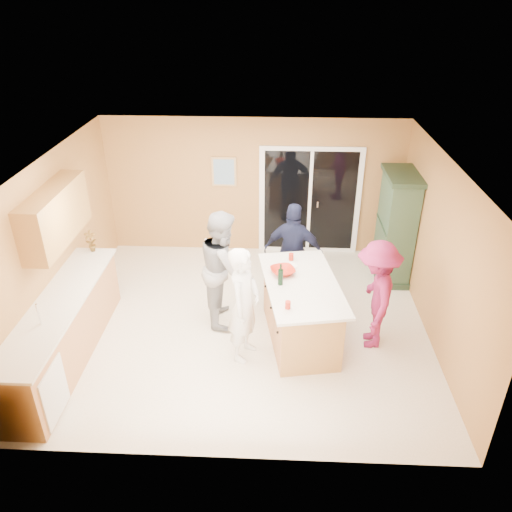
{
  "coord_description": "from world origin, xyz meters",
  "views": [
    {
      "loc": [
        0.44,
        -6.28,
        4.66
      ],
      "look_at": [
        0.15,
        0.1,
        1.15
      ],
      "focal_mm": 35.0,
      "sensor_mm": 36.0,
      "label": 1
    }
  ],
  "objects_px": {
    "woman_grey": "(224,268)",
    "woman_magenta": "(376,295)",
    "woman_white": "(244,305)",
    "green_hutch": "(395,228)",
    "kitchen_island": "(300,313)",
    "woman_navy": "(294,252)"
  },
  "relations": [
    {
      "from": "kitchen_island",
      "to": "green_hutch",
      "type": "height_order",
      "value": "green_hutch"
    },
    {
      "from": "kitchen_island",
      "to": "woman_navy",
      "type": "xyz_separation_m",
      "value": [
        -0.09,
        1.14,
        0.38
      ]
    },
    {
      "from": "green_hutch",
      "to": "kitchen_island",
      "type": "bearing_deg",
      "value": -131.53
    },
    {
      "from": "woman_white",
      "to": "woman_magenta",
      "type": "distance_m",
      "value": 1.86
    },
    {
      "from": "woman_white",
      "to": "woman_navy",
      "type": "bearing_deg",
      "value": -5.85
    },
    {
      "from": "green_hutch",
      "to": "woman_navy",
      "type": "xyz_separation_m",
      "value": [
        -1.77,
        -0.75,
        -0.11
      ]
    },
    {
      "from": "kitchen_island",
      "to": "woman_grey",
      "type": "bearing_deg",
      "value": 148.05
    },
    {
      "from": "kitchen_island",
      "to": "green_hutch",
      "type": "xyz_separation_m",
      "value": [
        1.68,
        1.89,
        0.49
      ]
    },
    {
      "from": "woman_navy",
      "to": "woman_white",
      "type": "bearing_deg",
      "value": 77.73
    },
    {
      "from": "woman_white",
      "to": "woman_grey",
      "type": "relative_size",
      "value": 0.94
    },
    {
      "from": "woman_grey",
      "to": "green_hutch",
      "type": "bearing_deg",
      "value": -70.13
    },
    {
      "from": "woman_white",
      "to": "woman_grey",
      "type": "height_order",
      "value": "woman_grey"
    },
    {
      "from": "green_hutch",
      "to": "woman_magenta",
      "type": "distance_m",
      "value": 2.05
    },
    {
      "from": "woman_grey",
      "to": "woman_magenta",
      "type": "bearing_deg",
      "value": -110.23
    },
    {
      "from": "woman_magenta",
      "to": "woman_white",
      "type": "bearing_deg",
      "value": -73.39
    },
    {
      "from": "green_hutch",
      "to": "woman_white",
      "type": "height_order",
      "value": "green_hutch"
    },
    {
      "from": "kitchen_island",
      "to": "woman_magenta",
      "type": "bearing_deg",
      "value": -12.5
    },
    {
      "from": "green_hutch",
      "to": "woman_magenta",
      "type": "height_order",
      "value": "green_hutch"
    },
    {
      "from": "green_hutch",
      "to": "woman_magenta",
      "type": "bearing_deg",
      "value": -108.29
    },
    {
      "from": "woman_magenta",
      "to": "green_hutch",
      "type": "bearing_deg",
      "value": 167.08
    },
    {
      "from": "green_hutch",
      "to": "woman_white",
      "type": "bearing_deg",
      "value": -136.88
    },
    {
      "from": "woman_grey",
      "to": "woman_magenta",
      "type": "relative_size",
      "value": 1.11
    }
  ]
}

